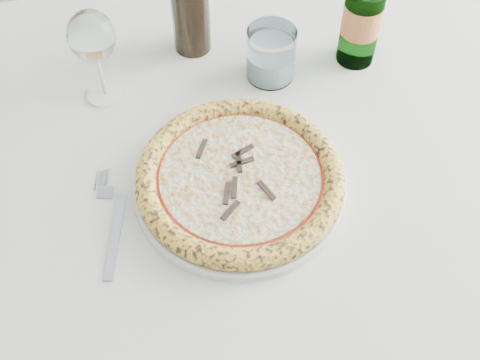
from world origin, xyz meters
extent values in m
cube|color=brown|center=(0.20, 0.04, 0.73)|extent=(1.61, 1.05, 0.04)
cube|color=white|center=(0.20, 0.04, 0.75)|extent=(1.68, 1.11, 0.01)
cube|color=white|center=(0.20, 0.50, 0.64)|extent=(1.58, 0.01, 0.22)
cylinder|color=brown|center=(0.90, 0.41, 0.35)|extent=(0.06, 0.06, 0.71)
cube|color=brown|center=(0.19, 0.79, 0.45)|extent=(0.50, 0.50, 0.04)
cylinder|color=brown|center=(0.27, 1.01, 0.21)|extent=(0.04, 0.04, 0.43)
cylinder|color=brown|center=(0.41, 0.71, 0.21)|extent=(0.04, 0.04, 0.43)
cylinder|color=brown|center=(-0.03, 0.88, 0.21)|extent=(0.04, 0.04, 0.43)
cylinder|color=brown|center=(0.10, 0.57, 0.21)|extent=(0.04, 0.04, 0.43)
cylinder|color=silver|center=(0.20, -0.06, 0.76)|extent=(0.34, 0.34, 0.01)
torus|color=silver|center=(0.20, -0.06, 0.77)|extent=(0.34, 0.34, 0.01)
cylinder|color=tan|center=(0.20, -0.06, 0.78)|extent=(0.32, 0.32, 0.01)
torus|color=gold|center=(0.20, -0.06, 0.78)|extent=(0.33, 0.33, 0.03)
cylinder|color=red|center=(0.20, -0.06, 0.78)|extent=(0.27, 0.27, 0.00)
cylinder|color=beige|center=(0.20, -0.06, 0.79)|extent=(0.25, 0.25, 0.00)
cube|color=#31211B|center=(0.23, -0.06, 0.79)|extent=(0.04, 0.01, 0.00)
cube|color=#31211B|center=(0.24, -0.03, 0.79)|extent=(0.03, 0.03, 0.00)
cube|color=#31211B|center=(0.20, 0.01, 0.79)|extent=(0.01, 0.04, 0.00)
cube|color=#31211B|center=(0.17, -0.04, 0.79)|extent=(0.03, 0.03, 0.00)
cube|color=#31211B|center=(0.14, -0.06, 0.79)|extent=(0.04, 0.01, 0.00)
cube|color=#31211B|center=(0.15, -0.12, 0.79)|extent=(0.03, 0.03, 0.00)
cube|color=#31211B|center=(0.20, -0.11, 0.79)|extent=(0.01, 0.04, 0.00)
cube|color=#31211B|center=(0.25, -0.11, 0.79)|extent=(0.03, 0.03, 0.00)
cube|color=gray|center=(-0.01, -0.09, 0.76)|extent=(0.06, 0.15, 0.00)
cube|color=gray|center=(-0.01, 0.00, 0.76)|extent=(0.03, 0.03, 0.00)
cylinder|color=gray|center=(-0.01, 0.03, 0.76)|extent=(0.00, 0.04, 0.00)
cylinder|color=gray|center=(-0.01, 0.03, 0.76)|extent=(0.00, 0.04, 0.00)
cylinder|color=gray|center=(0.00, 0.03, 0.76)|extent=(0.00, 0.04, 0.00)
cylinder|color=gray|center=(0.00, 0.03, 0.76)|extent=(0.00, 0.04, 0.00)
cylinder|color=silver|center=(0.04, 0.21, 0.76)|extent=(0.07, 0.07, 0.00)
cylinder|color=silver|center=(0.04, 0.21, 0.81)|extent=(0.01, 0.01, 0.09)
ellipsoid|color=white|center=(0.04, 0.21, 0.89)|extent=(0.08, 0.08, 0.09)
cylinder|color=white|center=(0.34, 0.17, 0.81)|extent=(0.09, 0.09, 0.10)
cylinder|color=#CBF1FF|center=(0.34, 0.17, 0.78)|extent=(0.08, 0.08, 0.05)
cylinder|color=#327131|center=(0.50, 0.16, 0.84)|extent=(0.07, 0.07, 0.17)
cylinder|color=gold|center=(0.50, 0.16, 0.85)|extent=(0.07, 0.07, 0.06)
cylinder|color=black|center=(0.22, 0.29, 0.86)|extent=(0.07, 0.07, 0.20)
camera|label=1|loc=(0.03, -0.60, 1.53)|focal=45.00mm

